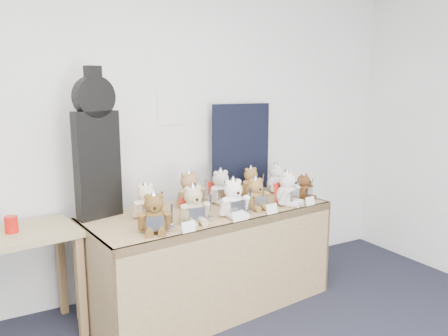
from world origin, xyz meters
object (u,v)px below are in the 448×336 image
teddy_front_end (304,188)px  teddy_front_far_right (288,190)px  teddy_front_far_left (154,215)px  side_table (2,254)px  teddy_back_right (251,182)px  display_table (215,233)px  teddy_front_right (256,195)px  red_cup (11,224)px  teddy_back_centre_right (221,188)px  teddy_back_end (277,179)px  guitar_case (97,145)px  teddy_back_left (146,202)px  teddy_back_centre_left (190,191)px  teddy_front_left (193,206)px  teddy_front_centre (234,200)px

teddy_front_end → teddy_front_far_right: bearing=172.9°
teddy_front_far_left → teddy_front_far_right: bearing=23.0°
side_table → teddy_back_right: (1.91, 0.10, 0.24)m
teddy_back_right → display_table: bearing=-147.6°
teddy_front_far_left → teddy_front_right: bearing=26.9°
red_cup → teddy_back_right: teddy_back_right is taller
display_table → red_cup: 1.37m
teddy_back_centre_right → teddy_back_end: (0.61, 0.10, -0.01)m
guitar_case → teddy_front_far_left: 0.67m
teddy_back_centre_right → guitar_case: bearing=173.5°
teddy_front_right → teddy_back_left: bearing=167.5°
teddy_front_far_left → teddy_back_centre_left: 0.63m
guitar_case → teddy_front_left: guitar_case is taller
display_table → side_table: (-1.40, 0.22, 0.03)m
teddy_front_far_right → teddy_front_left: bearing=159.0°
display_table → teddy_back_end: (0.76, 0.29, 0.28)m
teddy_front_centre → teddy_front_right: size_ratio=1.15×
teddy_front_far_left → teddy_front_right: teddy_front_far_left is taller
teddy_back_right → teddy_back_end: 0.25m
teddy_front_centre → teddy_front_left: bearing=-177.9°
teddy_front_left → guitar_case: bearing=142.2°
teddy_front_left → display_table: bearing=36.5°
display_table → teddy_front_centre: teddy_front_centre is taller
teddy_front_far_right → teddy_back_right: teddy_front_far_right is taller
teddy_front_left → teddy_front_right: bearing=12.4°
teddy_front_end → teddy_back_centre_right: size_ratio=0.80×
guitar_case → teddy_front_centre: 1.02m
guitar_case → teddy_front_far_left: (0.22, -0.50, -0.39)m
teddy_back_left → teddy_back_end: teddy_back_end is taller
side_table → teddy_front_far_right: 2.02m
teddy_back_centre_left → teddy_back_centre_right: 0.26m
teddy_front_right → teddy_back_left: 0.82m
teddy_front_far_right → teddy_back_centre_right: bearing=120.2°
side_table → red_cup: size_ratio=8.97×
side_table → red_cup: red_cup is taller
teddy_back_left → teddy_back_right: size_ratio=1.03×
red_cup → teddy_front_far_right: (1.92, -0.34, 0.07)m
guitar_case → teddy_front_right: (1.08, -0.35, -0.40)m
teddy_front_far_right → teddy_front_end: (0.23, 0.08, -0.02)m
teddy_back_right → teddy_front_centre: bearing=-132.3°
teddy_front_right → guitar_case: bearing=162.1°
teddy_back_centre_left → teddy_back_right: bearing=2.2°
red_cup → teddy_front_left: teddy_front_left is taller
teddy_front_right → teddy_back_centre_left: bearing=144.4°
side_table → teddy_back_left: bearing=-15.1°
teddy_front_centre → guitar_case: bearing=153.7°
guitar_case → teddy_front_centre: bearing=-44.8°
teddy_front_centre → teddy_back_left: size_ratio=1.10×
teddy_back_centre_left → guitar_case: bearing=168.9°
teddy_front_right → display_table: bearing=166.2°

